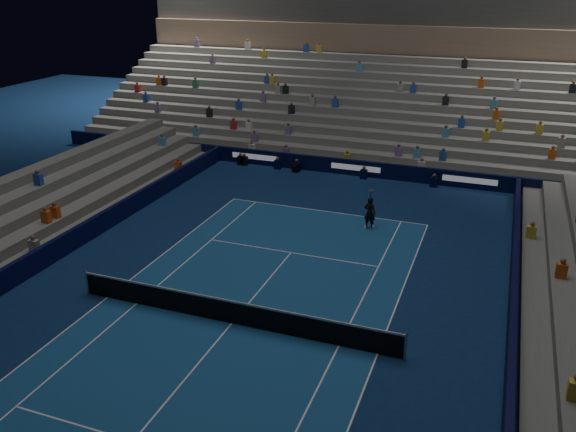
# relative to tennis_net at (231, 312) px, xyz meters

# --- Properties ---
(ground) EXTENTS (90.00, 90.00, 0.00)m
(ground) POSITION_rel_tennis_net_xyz_m (0.00, 0.00, -0.50)
(ground) COLOR #0C2249
(ground) RESTS_ON ground
(court_surface) EXTENTS (10.97, 23.77, 0.01)m
(court_surface) POSITION_rel_tennis_net_xyz_m (0.00, 0.00, -0.50)
(court_surface) COLOR navy
(court_surface) RESTS_ON ground
(sponsor_barrier_far) EXTENTS (44.00, 0.25, 1.00)m
(sponsor_barrier_far) POSITION_rel_tennis_net_xyz_m (0.00, 18.50, -0.00)
(sponsor_barrier_far) COLOR black
(sponsor_barrier_far) RESTS_ON ground
(sponsor_barrier_east) EXTENTS (0.25, 37.00, 1.00)m
(sponsor_barrier_east) POSITION_rel_tennis_net_xyz_m (9.70, 0.00, -0.00)
(sponsor_barrier_east) COLOR black
(sponsor_barrier_east) RESTS_ON ground
(sponsor_barrier_west) EXTENTS (0.25, 37.00, 1.00)m
(sponsor_barrier_west) POSITION_rel_tennis_net_xyz_m (-9.70, 0.00, -0.00)
(sponsor_barrier_west) COLOR black
(sponsor_barrier_west) RESTS_ON ground
(grandstand_main) EXTENTS (44.00, 15.20, 11.20)m
(grandstand_main) POSITION_rel_tennis_net_xyz_m (0.00, 27.90, 2.87)
(grandstand_main) COLOR slate
(grandstand_main) RESTS_ON ground
(tennis_net) EXTENTS (12.90, 0.10, 1.10)m
(tennis_net) POSITION_rel_tennis_net_xyz_m (0.00, 0.00, 0.00)
(tennis_net) COLOR #B2B2B7
(tennis_net) RESTS_ON ground
(tennis_player) EXTENTS (0.66, 0.49, 1.67)m
(tennis_player) POSITION_rel_tennis_net_xyz_m (2.74, 10.47, 0.33)
(tennis_player) COLOR black
(tennis_player) RESTS_ON ground
(broadcast_camera) EXTENTS (0.48, 0.89, 0.55)m
(broadcast_camera) POSITION_rel_tennis_net_xyz_m (-3.83, 17.91, -0.22)
(broadcast_camera) COLOR black
(broadcast_camera) RESTS_ON ground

